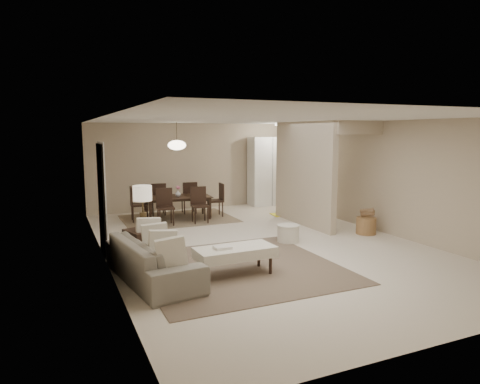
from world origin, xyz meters
name	(u,v)px	position (x,y,z in m)	size (l,w,h in m)	color
floor	(260,244)	(0.00, 0.00, 0.00)	(9.00, 9.00, 0.00)	beige
ceiling	(261,119)	(0.00, 0.00, 2.50)	(9.00, 9.00, 0.00)	white
back_wall	(192,166)	(0.00, 4.50, 1.25)	(6.00, 6.00, 0.00)	#C3B093
left_wall	(103,191)	(-3.00, 0.00, 1.25)	(9.00, 9.00, 0.00)	#C3B093
right_wall	(378,177)	(3.00, 0.00, 1.25)	(9.00, 9.00, 0.00)	#C3B093
partition	(304,174)	(1.80, 1.25, 1.25)	(0.15, 2.50, 2.50)	#C3B093
doorway	(102,199)	(-2.97, 0.60, 1.02)	(0.04, 0.90, 2.04)	black
pantry_cabinet	(268,171)	(2.35, 4.15, 1.05)	(1.20, 0.55, 2.10)	white
flush_light	(283,125)	(2.30, 3.20, 2.46)	(0.44, 0.44, 0.05)	white
living_rug	(239,267)	(-1.01, -1.24, 0.01)	(3.20, 3.20, 0.01)	brown
sofa	(153,260)	(-2.45, -1.24, 0.32)	(0.85, 2.17, 0.63)	gray
ottoman_bench	(235,253)	(-1.21, -1.54, 0.36)	(1.27, 0.61, 0.45)	beige
side_table	(144,246)	(-2.40, -0.34, 0.30)	(0.54, 0.54, 0.59)	black
table_lamp	(142,197)	(-2.40, -0.34, 1.16)	(0.32, 0.32, 0.76)	#43341D
round_pouf	(288,234)	(0.60, -0.10, 0.18)	(0.46, 0.46, 0.36)	beige
wicker_basket	(366,226)	(2.55, -0.18, 0.19)	(0.44, 0.44, 0.37)	brown
dining_rug	(178,219)	(-0.83, 3.13, 0.01)	(2.80, 2.10, 0.01)	brown
dining_table	(178,208)	(-0.83, 3.13, 0.30)	(1.68, 0.94, 0.59)	black
dining_chairs	(178,202)	(-0.83, 3.13, 0.45)	(2.42, 1.84, 0.89)	black
vase	(178,193)	(-0.83, 3.13, 0.67)	(0.15, 0.15, 0.16)	white
yellow_mat	(287,214)	(2.08, 2.49, 0.01)	(0.86, 0.53, 0.01)	yellow
pendant_light	(177,145)	(-0.83, 3.13, 1.92)	(0.46, 0.46, 0.71)	#43341D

